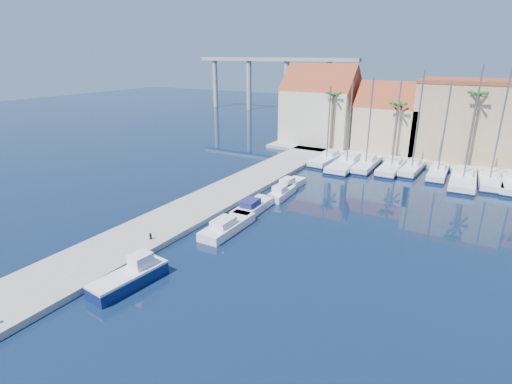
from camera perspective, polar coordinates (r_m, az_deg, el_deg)
ground at (r=29.71m, az=-7.72°, el=-12.51°), size 260.00×260.00×0.00m
quay_west at (r=44.23m, az=-6.25°, el=-1.13°), size 6.00×77.00×0.50m
shore_north at (r=69.57m, az=24.76°, el=4.73°), size 54.00×16.00×0.50m
bollard at (r=35.42m, az=-14.82°, el=-6.14°), size 0.20×0.20×0.51m
fishing_boat at (r=30.08m, az=-17.48°, el=-11.41°), size 2.45×5.83×1.99m
motorboat_west_0 at (r=36.94m, az=-4.17°, el=-4.85°), size 2.19×6.64×1.40m
motorboat_west_1 at (r=41.33m, az=-0.46°, el=-2.12°), size 2.21×6.22×1.40m
motorboat_west_2 at (r=45.56m, az=3.65°, el=-0.09°), size 1.88×5.11×1.40m
motorboat_west_3 at (r=48.54m, az=4.74°, el=1.10°), size 2.07×5.49×1.40m
sailboat_0 at (r=61.12m, az=10.25°, el=4.72°), size 2.97×9.43×11.21m
sailboat_1 at (r=59.45m, az=13.01°, el=4.11°), size 3.14×11.68×11.99m
sailboat_2 at (r=59.39m, az=15.53°, el=3.91°), size 2.71×9.52×12.46m
sailboat_3 at (r=59.05m, az=18.90°, el=3.48°), size 2.58×9.62×12.17m
sailboat_4 at (r=59.16m, az=21.45°, el=3.27°), size 2.55×8.18×13.64m
sailboat_5 at (r=58.49m, az=24.58°, el=2.65°), size 2.44×8.39×12.28m
sailboat_6 at (r=56.97m, az=27.50°, el=1.77°), size 3.33×11.25×14.38m
sailboat_7 at (r=58.09m, az=30.37°, el=1.63°), size 3.22×9.61×14.20m
building_0 at (r=72.08m, az=9.21°, el=11.77°), size 12.30×9.00×13.50m
building_1 at (r=68.84m, az=18.60°, el=9.66°), size 10.30×8.00×11.00m
building_2 at (r=68.31m, az=27.98°, el=9.19°), size 14.20×10.20×11.50m
palm_0 at (r=65.75m, az=11.00°, el=13.22°), size 2.60×2.60×10.15m
palm_1 at (r=63.21m, az=19.65°, el=11.39°), size 2.60×2.60×9.15m
palm_2 at (r=61.89m, az=29.08°, el=11.74°), size 2.60×2.60×11.15m
viaduct at (r=115.71m, az=2.05°, el=16.56°), size 48.00×2.20×14.45m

